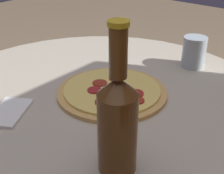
# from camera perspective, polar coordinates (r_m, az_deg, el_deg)

# --- Properties ---
(table) EXTENTS (0.93, 0.93, 0.72)m
(table) POSITION_cam_1_polar(r_m,az_deg,el_deg) (0.88, -2.58, -10.09)
(table) COLOR #B2A893
(table) RESTS_ON ground_plane
(pizza) EXTENTS (0.28, 0.28, 0.02)m
(pizza) POSITION_cam_1_polar(r_m,az_deg,el_deg) (0.80, 0.01, -0.77)
(pizza) COLOR tan
(pizza) RESTS_ON table
(beer_bottle) EXTENTS (0.07, 0.07, 0.27)m
(beer_bottle) POSITION_cam_1_polar(r_m,az_deg,el_deg) (0.52, 1.02, -6.07)
(beer_bottle) COLOR #563314
(beer_bottle) RESTS_ON table
(drinking_glass) EXTENTS (0.07, 0.07, 0.09)m
(drinking_glass) POSITION_cam_1_polar(r_m,az_deg,el_deg) (0.97, 14.78, 6.20)
(drinking_glass) COLOR #ADBCC6
(drinking_glass) RESTS_ON table
(napkin) EXTENTS (0.14, 0.12, 0.01)m
(napkin) POSITION_cam_1_polar(r_m,az_deg,el_deg) (0.76, -18.30, -4.37)
(napkin) COLOR white
(napkin) RESTS_ON table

